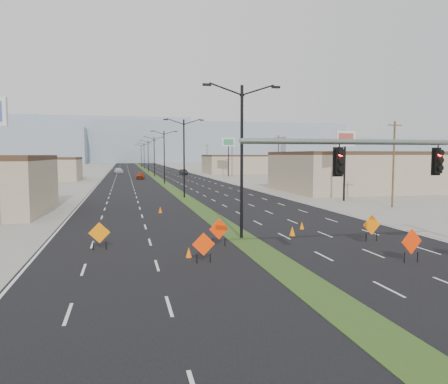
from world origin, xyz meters
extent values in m
plane|color=gray|center=(0.00, 0.00, 0.00)|extent=(600.00, 600.00, 0.00)
cube|color=black|center=(0.00, 100.00, 0.00)|extent=(25.00, 400.00, 0.02)
cube|color=#324E1B|center=(0.00, 100.00, 0.00)|extent=(2.00, 400.00, 0.04)
cube|color=tan|center=(-32.00, 85.00, 2.25)|extent=(30.00, 14.00, 4.50)
cube|color=tan|center=(34.00, 45.00, 2.75)|extent=(36.00, 18.00, 5.50)
cube|color=tan|center=(38.00, 110.00, 2.50)|extent=(44.00, 16.00, 5.00)
cube|color=#8998AA|center=(40.00, 300.00, 14.00)|extent=(220.00, 50.00, 28.00)
cube|color=#8998AA|center=(180.00, 290.00, 9.00)|extent=(160.00, 50.00, 18.00)
cube|color=#8998AA|center=(-30.00, 320.00, 16.00)|extent=(140.00, 50.00, 32.00)
cylinder|color=slate|center=(5.20, 2.00, 6.10)|extent=(16.00, 0.24, 0.24)
cube|color=black|center=(1.70, 2.00, 5.22)|extent=(0.50, 0.28, 1.30)
sphere|color=#FF0C05|center=(1.70, 1.84, 5.57)|extent=(0.22, 0.22, 0.22)
cube|color=black|center=(6.70, 2.00, 5.22)|extent=(0.50, 0.28, 1.30)
sphere|color=#FF0C05|center=(6.70, 1.84, 5.57)|extent=(0.22, 0.22, 0.22)
cylinder|color=black|center=(0.00, 12.00, 5.00)|extent=(0.20, 0.20, 10.00)
cube|color=black|center=(-2.30, 12.00, 9.95)|extent=(0.55, 0.24, 0.14)
cube|color=black|center=(2.30, 12.00, 9.95)|extent=(0.55, 0.24, 0.14)
cylinder|color=black|center=(0.00, 40.00, 5.00)|extent=(0.20, 0.20, 10.00)
cube|color=black|center=(-2.30, 40.00, 9.95)|extent=(0.55, 0.24, 0.14)
cube|color=black|center=(2.30, 40.00, 9.95)|extent=(0.55, 0.24, 0.14)
cylinder|color=black|center=(0.00, 68.00, 5.00)|extent=(0.20, 0.20, 10.00)
cube|color=black|center=(-2.30, 68.00, 9.95)|extent=(0.55, 0.24, 0.14)
cube|color=black|center=(2.30, 68.00, 9.95)|extent=(0.55, 0.24, 0.14)
cylinder|color=black|center=(0.00, 96.00, 5.00)|extent=(0.20, 0.20, 10.00)
cube|color=black|center=(-2.30, 96.00, 9.95)|extent=(0.55, 0.24, 0.14)
cube|color=black|center=(2.30, 96.00, 9.95)|extent=(0.55, 0.24, 0.14)
cylinder|color=black|center=(0.00, 124.00, 5.00)|extent=(0.20, 0.20, 10.00)
cube|color=black|center=(-2.30, 124.00, 9.95)|extent=(0.55, 0.24, 0.14)
cube|color=black|center=(2.30, 124.00, 9.95)|extent=(0.55, 0.24, 0.14)
cylinder|color=black|center=(0.00, 152.00, 5.00)|extent=(0.20, 0.20, 10.00)
cube|color=black|center=(-2.30, 152.00, 9.95)|extent=(0.55, 0.24, 0.14)
cube|color=black|center=(2.30, 152.00, 9.95)|extent=(0.55, 0.24, 0.14)
cylinder|color=black|center=(0.00, 180.00, 5.00)|extent=(0.20, 0.20, 10.00)
cube|color=black|center=(-2.30, 180.00, 9.95)|extent=(0.55, 0.24, 0.14)
cube|color=black|center=(2.30, 180.00, 9.95)|extent=(0.55, 0.24, 0.14)
cylinder|color=#4C3823|center=(20.00, 25.00, 4.50)|extent=(0.20, 0.20, 9.00)
cube|color=#4C3823|center=(20.00, 25.00, 8.60)|extent=(1.60, 0.10, 0.10)
cylinder|color=#4C3823|center=(20.00, 60.00, 4.50)|extent=(0.20, 0.20, 9.00)
cube|color=#4C3823|center=(20.00, 60.00, 8.60)|extent=(1.60, 0.10, 0.10)
cylinder|color=#4C3823|center=(20.00, 95.00, 4.50)|extent=(0.20, 0.20, 9.00)
cube|color=#4C3823|center=(20.00, 95.00, 8.60)|extent=(1.60, 0.10, 0.10)
cylinder|color=#4C3823|center=(20.00, 130.00, 4.50)|extent=(0.20, 0.20, 9.00)
cube|color=#4C3823|center=(20.00, 130.00, 8.60)|extent=(1.60, 0.10, 0.10)
imported|color=#972E10|center=(-3.90, 85.51, 0.78)|extent=(2.17, 4.68, 1.55)
imported|color=black|center=(8.63, 104.81, 0.73)|extent=(2.05, 4.60, 1.47)
imported|color=silver|center=(-9.08, 116.40, 0.81)|extent=(2.92, 5.80, 1.62)
cube|color=orange|center=(-8.97, 10.43, 1.02)|extent=(1.23, 0.16, 1.23)
cylinder|color=black|center=(-9.33, 10.43, 0.26)|extent=(0.05, 0.05, 0.51)
cylinder|color=black|center=(-8.62, 10.43, 0.26)|extent=(0.05, 0.05, 0.51)
cube|color=#FF3905|center=(-3.63, 6.02, 0.99)|extent=(1.19, 0.06, 1.19)
cylinder|color=black|center=(-3.97, 6.02, 0.25)|extent=(0.05, 0.05, 0.49)
cylinder|color=black|center=(-3.28, 6.02, 0.25)|extent=(0.05, 0.05, 0.49)
cube|color=#FE3305|center=(-2.00, 9.83, 1.07)|extent=(1.25, 0.37, 1.29)
cylinder|color=black|center=(-2.37, 9.83, 0.27)|extent=(0.05, 0.05, 0.53)
cylinder|color=black|center=(-1.63, 9.83, 0.27)|extent=(0.05, 0.05, 0.53)
cube|color=#FF3405|center=(6.77, 3.74, 1.11)|extent=(1.32, 0.27, 1.33)
cylinder|color=black|center=(6.39, 3.74, 0.28)|extent=(0.05, 0.05, 0.55)
cylinder|color=black|center=(7.16, 3.74, 0.28)|extent=(0.05, 0.05, 0.55)
cube|color=orange|center=(7.85, 9.18, 1.08)|extent=(1.29, 0.18, 1.29)
cylinder|color=black|center=(7.47, 9.18, 0.27)|extent=(0.05, 0.05, 0.54)
cylinder|color=black|center=(8.23, 9.18, 0.27)|extent=(0.05, 0.05, 0.54)
cone|color=#FF6605|center=(-4.19, 7.39, 0.29)|extent=(0.43, 0.43, 0.58)
cone|color=orange|center=(5.30, 14.39, 0.28)|extent=(0.45, 0.45, 0.56)
cone|color=orange|center=(3.60, 12.03, 0.34)|extent=(0.46, 0.46, 0.69)
cone|color=#F15205|center=(-4.22, 25.95, 0.31)|extent=(0.43, 0.43, 0.62)
cylinder|color=black|center=(18.25, 32.13, 3.45)|extent=(0.24, 0.24, 6.89)
cube|color=white|center=(18.25, 32.13, 7.44)|extent=(2.74, 0.89, 1.81)
cube|color=#A54537|center=(18.25, 31.93, 7.44)|extent=(2.14, 0.49, 1.27)
cylinder|color=black|center=(18.47, 92.65, 4.04)|extent=(0.24, 0.24, 8.09)
cube|color=white|center=(18.47, 92.65, 8.72)|extent=(3.21, 0.81, 2.13)
cube|color=#378B5C|center=(18.47, 92.45, 8.72)|extent=(2.53, 0.42, 1.49)
camera|label=1|loc=(-7.51, -15.56, 5.54)|focal=35.00mm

